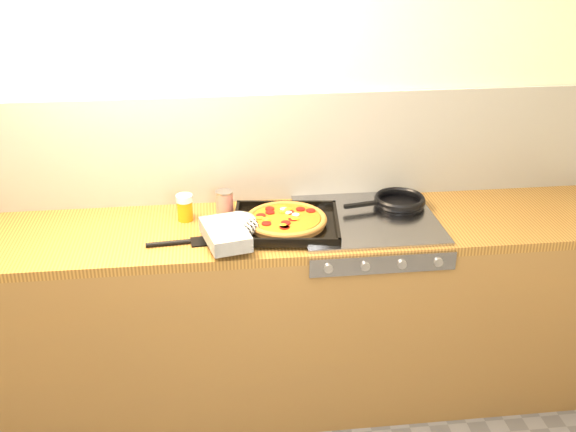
{
  "coord_description": "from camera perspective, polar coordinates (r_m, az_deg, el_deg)",
  "views": [
    {
      "loc": [
        -0.21,
        -1.51,
        2.15
      ],
      "look_at": [
        0.1,
        1.08,
        0.95
      ],
      "focal_mm": 42.0,
      "sensor_mm": 36.0,
      "label": 1
    }
  ],
  "objects": [
    {
      "name": "black_spatula",
      "position": [
        2.78,
        -8.91,
        -2.22
      ],
      "size": [
        0.28,
        0.09,
        0.02
      ],
      "color": "black",
      "rests_on": "counter_run"
    },
    {
      "name": "wooden_spoon",
      "position": [
        3.04,
        -0.75,
        0.66
      ],
      "size": [
        0.3,
        0.06,
        0.02
      ],
      "color": "#AC8349",
      "rests_on": "counter_run"
    },
    {
      "name": "frying_pan",
      "position": [
        3.09,
        9.33,
        1.23
      ],
      "size": [
        0.4,
        0.27,
        0.04
      ],
      "color": "black",
      "rests_on": "stovetop"
    },
    {
      "name": "room_shell",
      "position": [
        3.07,
        -2.55,
        5.69
      ],
      "size": [
        3.2,
        3.2,
        3.2
      ],
      "color": "white",
      "rests_on": "ground"
    },
    {
      "name": "stovetop",
      "position": [
        2.97,
        6.68,
        -0.29
      ],
      "size": [
        0.6,
        0.56,
        0.02
      ],
      "primitive_type": "cube",
      "color": "#96979C",
      "rests_on": "counter_run"
    },
    {
      "name": "counter_run",
      "position": [
        3.12,
        -1.88,
        -8.29
      ],
      "size": [
        3.2,
        0.62,
        0.9
      ],
      "color": "brown",
      "rests_on": "ground"
    },
    {
      "name": "tomato_can",
      "position": [
        3.0,
        -5.4,
        1.12
      ],
      "size": [
        0.1,
        0.1,
        0.11
      ],
      "color": "#99100C",
      "rests_on": "counter_run"
    },
    {
      "name": "pizza_on_tray",
      "position": [
        2.81,
        -1.58,
        -0.65
      ],
      "size": [
        0.61,
        0.5,
        0.08
      ],
      "color": "black",
      "rests_on": "stovetop"
    },
    {
      "name": "juice_glass",
      "position": [
        2.96,
        -8.73,
        0.73
      ],
      "size": [
        0.09,
        0.09,
        0.12
      ],
      "color": "orange",
      "rests_on": "counter_run"
    }
  ]
}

